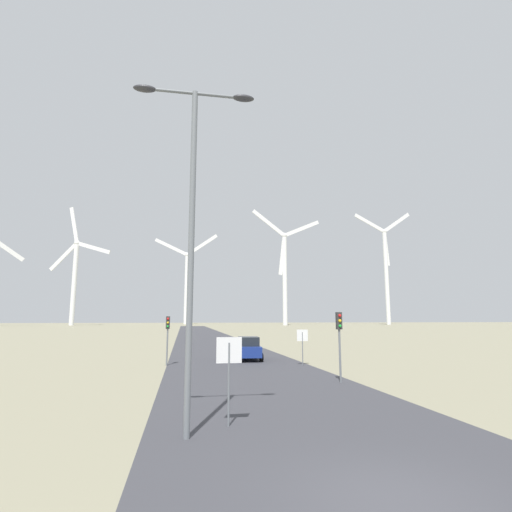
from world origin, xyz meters
The scene contains 12 objects.
ground_plane centered at (0.00, 0.00, 0.00)m, with size 600.00×600.00×0.00m, color gray.
road_surface centered at (0.00, 48.00, 0.00)m, with size 10.00×240.00×0.01m.
streetlamp centered at (-3.77, 4.46, 6.53)m, with size 3.78×0.32×10.40m.
stop_sign_near centered at (-2.49, 5.53, 1.89)m, with size 0.81×0.07×2.70m.
stop_sign_far centered at (4.47, 20.67, 1.74)m, with size 0.81×0.07×2.49m.
traffic_light_post_near_left centered at (-5.02, 22.29, 2.52)m, with size 0.28×0.34×3.43m.
traffic_light_post_near_right centered at (4.17, 12.90, 2.65)m, with size 0.28×0.33×3.61m.
car_approaching centered at (1.23, 24.85, 0.91)m, with size 2.12×4.23×1.83m.
wind_turbine_left centered at (-55.27, 193.25, 24.55)m, with size 29.78×11.90×57.09m.
wind_turbine_center centered at (-2.69, 219.75, 24.76)m, with size 35.42×4.29×51.14m.
wind_turbine_right centered at (43.76, 178.88, 27.05)m, with size 34.51×2.60×55.77m.
wind_turbine_far_right centered at (102.13, 188.55, 30.34)m, with size 33.34×2.60×61.20m.
Camera 1 is at (-3.95, -7.33, 3.29)m, focal length 28.00 mm.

